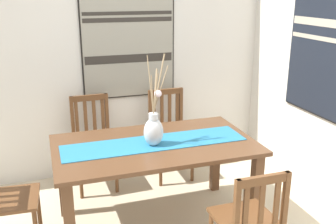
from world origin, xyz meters
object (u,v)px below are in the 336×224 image
chair_1 (2,198)px  chair_3 (249,221)px  chair_0 (169,133)px  painting_on_side_wall (324,51)px  chair_2 (93,141)px  painting_on_back_wall (129,42)px  centerpiece_vase (154,128)px  dining_table (155,156)px

chair_1 → chair_3: bearing=-27.6°
chair_1 → chair_3: chair_1 is taller
chair_0 → painting_on_side_wall: 1.77m
chair_3 → chair_1: bearing=152.4°
chair_2 → painting_on_back_wall: 1.12m
chair_0 → chair_2: size_ratio=1.00×
painting_on_back_wall → centerpiece_vase: bearing=-94.0°
centerpiece_vase → chair_3: size_ratio=0.86×
centerpiece_vase → chair_0: centerpiece_vase is taller
chair_0 → chair_1: (-1.66, -0.88, -0.02)m
centerpiece_vase → chair_2: size_ratio=0.78×
dining_table → centerpiece_vase: size_ratio=2.23×
painting_on_side_wall → centerpiece_vase: bearing=-179.3°
chair_2 → chair_3: bearing=-64.5°
chair_1 → dining_table: bearing=-0.3°
dining_table → painting_on_side_wall: size_ratio=1.39×
dining_table → chair_1: 1.24m
chair_1 → chair_2: (0.82, 0.89, 0.02)m
painting_on_back_wall → chair_1: bearing=-137.6°
chair_1 → centerpiece_vase: bearing=-2.5°
chair_1 → chair_2: bearing=47.2°
chair_3 → dining_table: bearing=116.6°
dining_table → chair_0: chair_0 is taller
painting_on_side_wall → chair_2: bearing=155.3°
chair_0 → painting_on_side_wall: painting_on_side_wall is taller
chair_1 → chair_0: bearing=27.9°
chair_3 → chair_2: bearing=115.5°
centerpiece_vase → chair_3: (0.45, -0.81, -0.46)m
chair_0 → chair_2: (-0.83, 0.01, 0.00)m
chair_0 → chair_1: size_ratio=1.09×
chair_3 → chair_0: bearing=90.1°
chair_0 → chair_3: chair_0 is taller
chair_0 → chair_2: bearing=179.4°
chair_0 → painting_on_side_wall: bearing=-38.0°
dining_table → painting_on_back_wall: 1.44m
centerpiece_vase → chair_1: (-1.21, 0.05, -0.45)m
dining_table → painting_on_back_wall: (0.07, 1.19, 0.81)m
centerpiece_vase → chair_2: centerpiece_vase is taller
chair_0 → painting_on_back_wall: bearing=139.8°
dining_table → chair_3: (0.43, -0.86, -0.19)m
dining_table → chair_0: size_ratio=1.75×
chair_2 → centerpiece_vase: bearing=-67.6°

